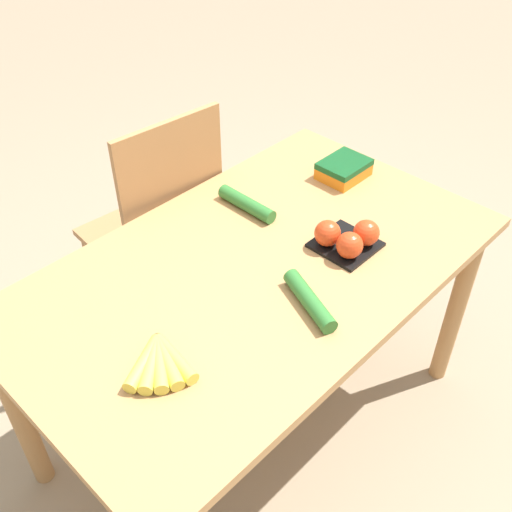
# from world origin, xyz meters

# --- Properties ---
(ground_plane) EXTENTS (12.00, 12.00, 0.00)m
(ground_plane) POSITION_xyz_m (0.00, 0.00, 0.00)
(ground_plane) COLOR gray
(dining_table) EXTENTS (1.38, 0.82, 0.73)m
(dining_table) POSITION_xyz_m (0.00, 0.00, 0.63)
(dining_table) COLOR #B27F4C
(dining_table) RESTS_ON ground_plane
(chair) EXTENTS (0.45, 0.43, 0.97)m
(chair) POSITION_xyz_m (0.09, 0.56, 0.50)
(chair) COLOR #A87547
(chair) RESTS_ON ground_plane
(banana_bunch) EXTENTS (0.16, 0.17, 0.03)m
(banana_bunch) POSITION_xyz_m (-0.41, -0.09, 0.74)
(banana_bunch) COLOR brown
(banana_bunch) RESTS_ON dining_table
(tomato_pack) EXTENTS (0.16, 0.16, 0.09)m
(tomato_pack) POSITION_xyz_m (0.22, -0.14, 0.77)
(tomato_pack) COLOR black
(tomato_pack) RESTS_ON dining_table
(carrot_bag) EXTENTS (0.16, 0.13, 0.06)m
(carrot_bag) POSITION_xyz_m (0.52, 0.10, 0.76)
(carrot_bag) COLOR orange
(carrot_bag) RESTS_ON dining_table
(cucumber_near) EXTENTS (0.04, 0.21, 0.04)m
(cucumber_near) POSITION_xyz_m (0.17, 0.20, 0.75)
(cucumber_near) COLOR #2D702D
(cucumber_near) RESTS_ON dining_table
(cucumber_far) EXTENTS (0.12, 0.21, 0.04)m
(cucumber_far) POSITION_xyz_m (-0.02, -0.21, 0.75)
(cucumber_far) COLOR #2D702D
(cucumber_far) RESTS_ON dining_table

